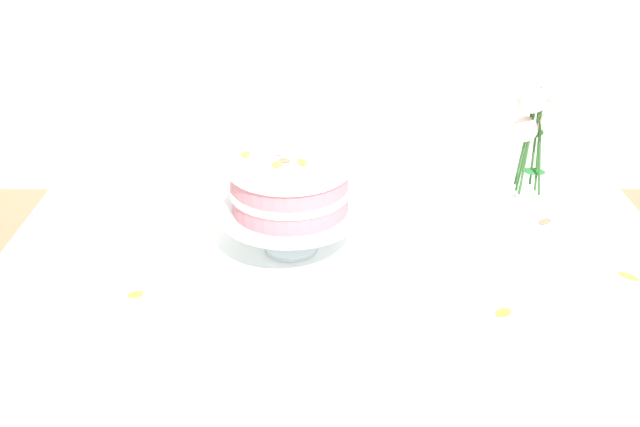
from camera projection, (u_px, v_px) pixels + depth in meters
name	position (u px, v px, depth m)	size (l,w,h in m)	color
dining_table	(339.00, 317.00, 1.40)	(1.40, 1.00, 0.74)	white
linen_napkin	(292.00, 249.00, 1.46)	(0.32, 0.32, 0.00)	white
cake_stand	(292.00, 215.00, 1.42)	(0.29, 0.29, 0.10)	silver
layer_cake	(291.00, 184.00, 1.38)	(0.24, 0.24, 0.11)	#CC7A84
flower_vase	(527.00, 177.00, 1.41)	(0.10, 0.10, 0.36)	silver
loose_petal_0	(505.00, 313.00, 1.26)	(0.03, 0.02, 0.00)	orange
loose_petal_1	(630.00, 276.00, 1.37)	(0.04, 0.02, 0.00)	yellow
loose_petal_2	(547.00, 221.00, 1.56)	(0.04, 0.02, 0.00)	#E56B51
loose_petal_3	(137.00, 294.00, 1.31)	(0.03, 0.02, 0.00)	orange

